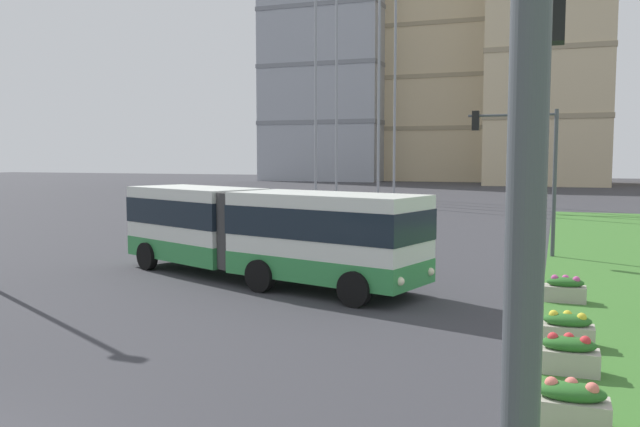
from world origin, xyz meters
TOP-DOWN VIEW (x-y plane):
  - articulated_bus at (-1.10, 13.59)m, footprint 11.92×6.26m
  - car_grey_wagon at (-6.04, 24.76)m, footprint 4.45×2.12m
  - flower_planter_1 at (8.39, 4.34)m, footprint 1.10×0.56m
  - flower_planter_2 at (8.39, 6.97)m, footprint 1.10×0.56m
  - flower_planter_3 at (8.39, 8.85)m, footprint 1.10×0.56m
  - flower_planter_4 at (8.39, 13.34)m, footprint 1.10×0.56m
  - traffic_light_far_right at (6.86, 22.00)m, footprint 3.54×0.28m
  - traffic_light_near_right at (7.99, -1.53)m, footprint 0.28×4.45m
  - apartment_tower_west at (-30.00, 103.93)m, footprint 20.96×17.62m
  - apartment_tower_westcentre at (-9.12, 108.55)m, footprint 21.65×14.50m
  - apartment_tower_centre at (6.39, 97.45)m, footprint 17.08×18.37m
  - transmission_pylon at (-10.06, 53.87)m, footprint 9.00×6.24m

SIDE VIEW (x-z plane):
  - flower_planter_1 at x=8.39m, z-range 0.06..0.80m
  - flower_planter_2 at x=8.39m, z-range 0.06..0.80m
  - flower_planter_3 at x=8.39m, z-range 0.06..0.80m
  - flower_planter_4 at x=8.39m, z-range 0.06..0.80m
  - car_grey_wagon at x=-6.04m, z-range -0.04..1.54m
  - articulated_bus at x=-1.10m, z-range 0.15..3.15m
  - traffic_light_far_right at x=6.86m, z-range 1.11..7.10m
  - traffic_light_near_right at x=7.99m, z-range 1.16..7.16m
  - transmission_pylon at x=-10.06m, z-range 1.44..34.60m
  - apartment_tower_centre at x=6.39m, z-range 0.02..46.28m
  - apartment_tower_west at x=-30.00m, z-range 0.02..47.52m
  - apartment_tower_westcentre at x=-9.12m, z-range 0.02..50.96m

